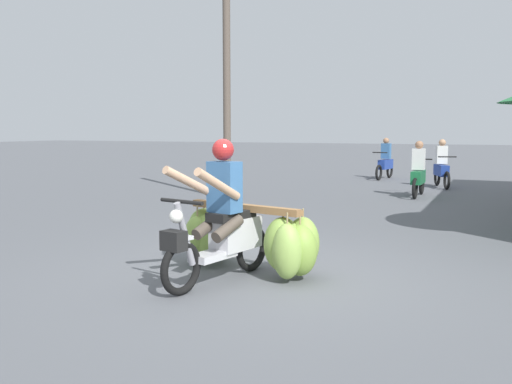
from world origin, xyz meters
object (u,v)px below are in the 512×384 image
Objects in this scene: motorbike_main_loaded at (242,235)px; utility_pole at (227,77)px; motorbike_distant_far_ahead at (442,168)px; motorbike_distant_ahead_left at (418,174)px; motorbike_distant_ahead_right at (385,162)px.

motorbike_main_loaded is 0.34× the size of utility_pole.
motorbike_distant_far_ahead is 0.27× the size of utility_pole.
motorbike_distant_ahead_left is at bearing -96.38° from motorbike_distant_far_ahead.
motorbike_main_loaded is 8.52m from motorbike_distant_ahead_left.
motorbike_distant_ahead_right is (-1.74, 4.78, 0.00)m from motorbike_distant_ahead_left.
motorbike_distant_far_ahead is at bearing 84.21° from motorbike_main_loaded.
utility_pole reaches higher than motorbike_main_loaded.
motorbike_main_loaded is at bearing -86.09° from motorbike_distant_ahead_right.
motorbike_distant_ahead_left is 5.31m from utility_pole.
motorbike_distant_ahead_left and motorbike_distant_ahead_right have the same top height.
motorbike_distant_ahead_left is at bearing -70.04° from motorbike_distant_ahead_right.
utility_pole is (-3.36, 6.23, 2.46)m from motorbike_main_loaded.
motorbike_distant_ahead_right and motorbike_distant_far_ahead have the same top height.
motorbike_main_loaded is at bearing -95.60° from motorbike_distant_ahead_left.
motorbike_main_loaded is at bearing -61.67° from utility_pole.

